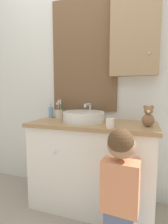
% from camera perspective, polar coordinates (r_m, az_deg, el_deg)
% --- Properties ---
extents(wall_back, '(3.20, 0.18, 2.50)m').
position_cam_1_polar(wall_back, '(1.88, 5.52, 12.04)').
color(wall_back, silver).
rests_on(wall_back, ground_plane).
extents(vanity_counter, '(1.16, 0.51, 0.83)m').
position_cam_1_polar(vanity_counter, '(1.74, 2.54, -16.81)').
color(vanity_counter, silver).
rests_on(vanity_counter, ground_plane).
extents(sink_basin, '(0.39, 0.44, 0.17)m').
position_cam_1_polar(sink_basin, '(1.65, -0.06, -1.41)').
color(sink_basin, silver).
rests_on(sink_basin, vanity_counter).
extents(toothbrush_holder, '(0.09, 0.09, 0.20)m').
position_cam_1_polar(toothbrush_holder, '(1.92, -8.12, -0.44)').
color(toothbrush_holder, beige).
rests_on(toothbrush_holder, vanity_counter).
extents(soap_dispenser, '(0.05, 0.05, 0.16)m').
position_cam_1_polar(soap_dispenser, '(1.95, -10.76, 0.03)').
color(soap_dispenser, '#6B93B2').
rests_on(soap_dispenser, vanity_counter).
extents(child_figure, '(0.26, 0.44, 0.88)m').
position_cam_1_polar(child_figure, '(1.25, 11.88, -21.74)').
color(child_figure, slate).
rests_on(child_figure, ground_plane).
extents(teddy_bear, '(0.10, 0.08, 0.18)m').
position_cam_1_polar(teddy_bear, '(1.50, 20.23, -1.43)').
color(teddy_bear, brown).
rests_on(teddy_bear, vanity_counter).
extents(drinking_cup, '(0.07, 0.07, 0.08)m').
position_cam_1_polar(drinking_cup, '(1.38, 8.49, -3.58)').
color(drinking_cup, silver).
rests_on(drinking_cup, vanity_counter).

